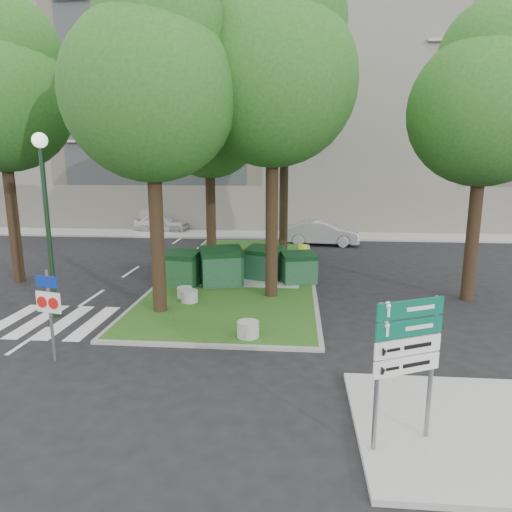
# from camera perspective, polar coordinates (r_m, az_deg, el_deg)

# --- Properties ---
(ground) EXTENTS (120.00, 120.00, 0.00)m
(ground) POSITION_cam_1_polar(r_m,az_deg,el_deg) (12.64, -8.51, -11.04)
(ground) COLOR black
(ground) RESTS_ON ground
(median_island) EXTENTS (6.00, 16.00, 0.12)m
(median_island) POSITION_cam_1_polar(r_m,az_deg,el_deg) (20.04, -1.82, -2.11)
(median_island) COLOR #1A4814
(median_island) RESTS_ON ground
(median_kerb) EXTENTS (6.30, 16.30, 0.10)m
(median_kerb) POSITION_cam_1_polar(r_m,az_deg,el_deg) (20.04, -1.82, -2.14)
(median_kerb) COLOR gray
(median_kerb) RESTS_ON ground
(sidewalk_corner) EXTENTS (5.00, 4.00, 0.12)m
(sidewalk_corner) POSITION_cam_1_polar(r_m,az_deg,el_deg) (9.88, 27.60, -18.85)
(sidewalk_corner) COLOR #999993
(sidewalk_corner) RESTS_ON ground
(building_sidewalk) EXTENTS (42.00, 3.00, 0.12)m
(building_sidewalk) POSITION_cam_1_polar(r_m,az_deg,el_deg) (30.33, -0.41, 2.68)
(building_sidewalk) COLOR #999993
(building_sidewalk) RESTS_ON ground
(zebra_crossing) EXTENTS (5.00, 3.00, 0.01)m
(zebra_crossing) POSITION_cam_1_polar(r_m,az_deg,el_deg) (15.21, -21.16, -7.71)
(zebra_crossing) COLOR silver
(zebra_crossing) RESTS_ON ground
(apartment_building) EXTENTS (41.00, 12.00, 16.00)m
(apartment_building) POSITION_cam_1_polar(r_m,az_deg,el_deg) (37.55, 0.70, 16.59)
(apartment_building) COLOR tan
(apartment_building) RESTS_ON ground
(tree_median_near_left) EXTENTS (5.20, 5.20, 10.53)m
(tree_median_near_left) POSITION_cam_1_polar(r_m,az_deg,el_deg) (14.71, -12.70, 21.08)
(tree_median_near_left) COLOR black
(tree_median_near_left) RESTS_ON ground
(tree_median_near_right) EXTENTS (5.60, 5.60, 11.46)m
(tree_median_near_right) POSITION_cam_1_polar(r_m,az_deg,el_deg) (16.19, 2.48, 22.86)
(tree_median_near_right) COLOR black
(tree_median_near_right) RESTS_ON ground
(tree_median_mid) EXTENTS (4.80, 4.80, 9.99)m
(tree_median_mid) POSITION_cam_1_polar(r_m,az_deg,el_deg) (20.82, -5.64, 17.55)
(tree_median_mid) COLOR black
(tree_median_mid) RESTS_ON ground
(tree_median_far) EXTENTS (5.80, 5.80, 11.93)m
(tree_median_far) POSITION_cam_1_polar(r_m,az_deg,el_deg) (23.63, 3.88, 20.16)
(tree_median_far) COLOR black
(tree_median_far) RESTS_ON ground
(tree_street_left) EXTENTS (5.40, 5.40, 11.00)m
(tree_street_left) POSITION_cam_1_polar(r_m,az_deg,el_deg) (20.88, -29.19, 18.01)
(tree_street_left) COLOR black
(tree_street_left) RESTS_ON ground
(tree_street_right) EXTENTS (5.00, 5.00, 10.06)m
(tree_street_right) POSITION_cam_1_polar(r_m,az_deg,el_deg) (17.65, 27.07, 17.42)
(tree_street_right) COLOR black
(tree_street_right) RESTS_ON ground
(dumpster_a) EXTENTS (1.64, 1.30, 1.36)m
(dumpster_a) POSITION_cam_1_polar(r_m,az_deg,el_deg) (18.03, -9.41, -1.51)
(dumpster_a) COLOR #0F3817
(dumpster_a) RESTS_ON median_island
(dumpster_b) EXTENTS (1.89, 1.59, 1.51)m
(dumpster_b) POSITION_cam_1_polar(r_m,az_deg,el_deg) (17.79, -4.33, -1.34)
(dumpster_b) COLOR #113B20
(dumpster_b) RESTS_ON median_island
(dumpster_c) EXTENTS (1.73, 1.47, 1.36)m
(dumpster_c) POSITION_cam_1_polar(r_m,az_deg,el_deg) (18.67, 1.06, -0.89)
(dumpster_c) COLOR #10361F
(dumpster_c) RESTS_ON median_island
(dumpster_d) EXTENTS (1.54, 1.25, 1.25)m
(dumpster_d) POSITION_cam_1_polar(r_m,az_deg,el_deg) (18.16, 5.41, -1.48)
(dumpster_d) COLOR #123D20
(dumpster_d) RESTS_ON median_island
(bollard_left) EXTENTS (0.53, 0.53, 0.38)m
(bollard_left) POSITION_cam_1_polar(r_m,az_deg,el_deg) (16.43, -8.89, -4.49)
(bollard_left) COLOR #979692
(bollard_left) RESTS_ON median_island
(bollard_right) EXTENTS (0.61, 0.61, 0.44)m
(bollard_right) POSITION_cam_1_polar(r_m,az_deg,el_deg) (12.72, -1.01, -9.12)
(bollard_right) COLOR #979792
(bollard_right) RESTS_ON median_island
(bollard_mid) EXTENTS (0.57, 0.57, 0.41)m
(bollard_mid) POSITION_cam_1_polar(r_m,az_deg,el_deg) (15.88, -8.32, -4.99)
(bollard_mid) COLOR gray
(bollard_mid) RESTS_ON median_island
(litter_bin) EXTENTS (0.44, 0.44, 0.77)m
(litter_bin) POSITION_cam_1_polar(r_m,az_deg,el_deg) (22.25, 5.86, 0.41)
(litter_bin) COLOR #D5E91B
(litter_bin) RESTS_ON median_island
(street_lamp) EXTENTS (0.46, 0.46, 5.71)m
(street_lamp) POSITION_cam_1_polar(r_m,az_deg,el_deg) (15.41, -24.80, 5.92)
(street_lamp) COLOR black
(street_lamp) RESTS_ON ground
(traffic_sign_pole) EXTENTS (0.69, 0.20, 2.34)m
(traffic_sign_pole) POSITION_cam_1_polar(r_m,az_deg,el_deg) (12.14, -24.41, -5.45)
(traffic_sign_pole) COLOR slate
(traffic_sign_pole) RESTS_ON ground
(directional_sign) EXTENTS (1.18, 0.58, 2.57)m
(directional_sign) POSITION_cam_1_polar(r_m,az_deg,el_deg) (8.08, 18.31, -11.04)
(directional_sign) COLOR slate
(directional_sign) RESTS_ON sidewalk_corner
(car_white) EXTENTS (3.90, 1.85, 1.29)m
(car_white) POSITION_cam_1_polar(r_m,az_deg,el_deg) (32.46, -11.72, 4.08)
(car_white) COLOR silver
(car_white) RESTS_ON ground
(car_silver) EXTENTS (4.50, 1.95, 1.44)m
(car_silver) POSITION_cam_1_polar(r_m,az_deg,el_deg) (27.18, 8.23, 2.89)
(car_silver) COLOR #A2A4A9
(car_silver) RESTS_ON ground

